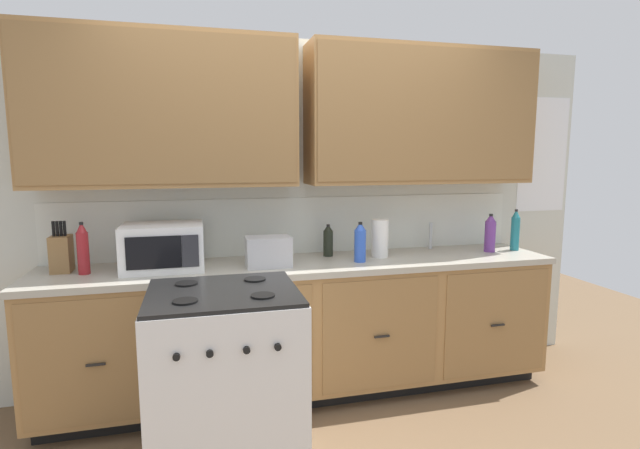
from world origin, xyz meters
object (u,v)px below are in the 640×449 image
(microwave, at_px, (163,247))
(bottle_dark, at_px, (328,241))
(knife_block, at_px, (61,253))
(bottle_violet, at_px, (490,233))
(bottle_blue, at_px, (360,242))
(stove_range, at_px, (226,378))
(bottle_teal, at_px, (515,230))
(toaster, at_px, (268,251))
(paper_towel_roll, at_px, (380,238))
(bottle_red, at_px, (83,249))

(microwave, height_order, bottle_dark, microwave)
(bottle_dark, bearing_deg, knife_block, -178.17)
(bottle_violet, bearing_deg, bottle_blue, -175.09)
(stove_range, distance_m, microwave, 0.94)
(bottle_violet, relative_size, bottle_teal, 0.91)
(toaster, bearing_deg, microwave, 172.10)
(bottle_teal, height_order, bottle_dark, bottle_teal)
(bottle_dark, bearing_deg, bottle_teal, -5.72)
(microwave, bearing_deg, bottle_teal, -0.33)
(stove_range, bearing_deg, knife_block, 141.51)
(bottle_violet, bearing_deg, bottle_teal, 0.78)
(paper_towel_roll, bearing_deg, stove_range, -149.02)
(stove_range, relative_size, bottle_violet, 3.42)
(stove_range, bearing_deg, toaster, 60.94)
(knife_block, distance_m, bottle_violet, 2.86)
(bottle_red, bearing_deg, bottle_dark, 5.26)
(stove_range, relative_size, bottle_red, 3.06)
(knife_block, bearing_deg, bottle_teal, -1.61)
(knife_block, bearing_deg, microwave, -7.01)
(paper_towel_roll, distance_m, bottle_teal, 1.06)
(bottle_teal, distance_m, bottle_blue, 1.24)
(toaster, distance_m, bottle_violet, 1.63)
(bottle_violet, relative_size, bottle_red, 0.89)
(knife_block, bearing_deg, bottle_blue, -5.55)
(toaster, bearing_deg, paper_towel_roll, 7.07)
(knife_block, xyz_separation_m, bottle_red, (0.14, -0.09, 0.04))
(microwave, bearing_deg, bottle_violet, -0.43)
(bottle_teal, xyz_separation_m, bottle_blue, (-1.24, -0.09, -0.02))
(knife_block, bearing_deg, bottle_dark, 1.83)
(paper_towel_roll, height_order, bottle_teal, bottle_teal)
(bottle_violet, bearing_deg, paper_towel_roll, 178.20)
(knife_block, relative_size, bottle_dark, 1.39)
(bottle_teal, relative_size, bottle_blue, 1.15)
(toaster, height_order, knife_block, knife_block)
(stove_range, relative_size, microwave, 1.98)
(paper_towel_roll, height_order, bottle_red, bottle_red)
(bottle_violet, bearing_deg, knife_block, 178.21)
(paper_towel_roll, relative_size, bottle_dark, 1.17)
(stove_range, relative_size, bottle_teal, 3.12)
(toaster, distance_m, bottle_red, 1.09)
(paper_towel_roll, bearing_deg, bottle_violet, -1.80)
(bottle_dark, bearing_deg, paper_towel_roll, -18.91)
(knife_block, xyz_separation_m, bottle_blue, (1.83, -0.18, 0.01))
(stove_range, distance_m, bottle_violet, 2.13)
(microwave, relative_size, bottle_red, 1.55)
(stove_range, height_order, microwave, microwave)
(bottle_violet, bearing_deg, bottle_red, 179.97)
(bottle_red, bearing_deg, bottle_violet, -0.03)
(knife_block, distance_m, bottle_blue, 1.84)
(knife_block, distance_m, bottle_teal, 3.07)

